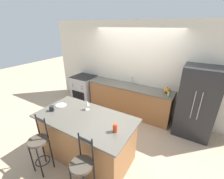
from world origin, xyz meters
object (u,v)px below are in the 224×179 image
soap_bottle (168,94)px  dinner_plate (61,105)px  pumpkin_decoration (167,90)px  bar_stool_near (40,145)px  oven_range (85,89)px  refrigerator (197,102)px  wine_glass (87,103)px  coffee_mug (52,108)px  bar_stool_far (82,170)px  tumbler_cup (115,128)px

soap_bottle → dinner_plate: bearing=-137.4°
pumpkin_decoration → bar_stool_near: bearing=-119.8°
dinner_plate → oven_range: bearing=117.3°
refrigerator → wine_glass: 2.57m
refrigerator → bar_stool_near: size_ratio=1.54×
refrigerator → soap_bottle: refrigerator is taller
refrigerator → coffee_mug: (-2.52, -2.09, 0.14)m
bar_stool_far → wine_glass: bearing=124.2°
bar_stool_near → coffee_mug: 0.72m
bar_stool_far → oven_range: bearing=130.0°
bar_stool_near → dinner_plate: bearing=107.3°
coffee_mug → pumpkin_decoration: (1.80, 2.21, -0.03)m
refrigerator → coffee_mug: bearing=-140.3°
bar_stool_near → soap_bottle: size_ratio=6.49×
refrigerator → tumbler_cup: size_ratio=11.76×
coffee_mug → wine_glass: bearing=34.2°
oven_range → pumpkin_decoration: pumpkin_decoration is taller
refrigerator → bar_stool_near: (-2.29, -2.62, -0.29)m
tumbler_cup → soap_bottle: tumbler_cup is taller
pumpkin_decoration → soap_bottle: (0.08, -0.23, 0.00)m
coffee_mug → soap_bottle: (1.88, 1.97, -0.02)m
oven_range → bar_stool_far: bar_stool_far is taller
pumpkin_decoration → dinner_plate: bearing=-132.5°
tumbler_cup → dinner_plate: bearing=174.2°
tumbler_cup → pumpkin_decoration: bearing=80.0°
bar_stool_near → wine_glass: bearing=68.8°
refrigerator → soap_bottle: 0.66m
dinner_plate → pumpkin_decoration: pumpkin_decoration is taller
tumbler_cup → bar_stool_far: bearing=-109.0°
dinner_plate → tumbler_cup: tumbler_cup is taller
coffee_mug → tumbler_cup: 1.43m
bar_stool_near → pumpkin_decoration: 3.18m
oven_range → wine_glass: bearing=-47.3°
soap_bottle → refrigerator: bearing=10.4°
coffee_mug → tumbler_cup: (1.43, 0.09, 0.02)m
oven_range → wine_glass: (1.56, -1.69, 0.64)m
wine_glass → bar_stool_far: bearing=-55.8°
wine_glass → pumpkin_decoration: size_ratio=1.22×
wine_glass → tumbler_cup: size_ratio=1.42×
refrigerator → pumpkin_decoration: size_ratio=10.07×
refrigerator → oven_range: 3.50m
wine_glass → pumpkin_decoration: bearing=56.3°
pumpkin_decoration → oven_range: bearing=-177.6°
coffee_mug → soap_bottle: bearing=46.4°
oven_range → soap_bottle: soap_bottle is taller
bar_stool_near → dinner_plate: 0.89m
refrigerator → bar_stool_far: size_ratio=1.54×
refrigerator → dinner_plate: 3.13m
pumpkin_decoration → soap_bottle: size_ratio=0.99×
bar_stool_near → pumpkin_decoration: size_ratio=6.55×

